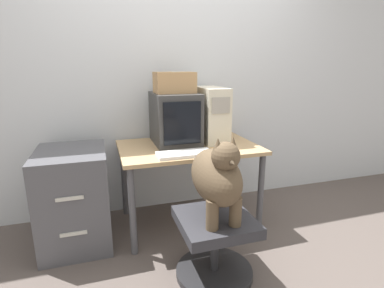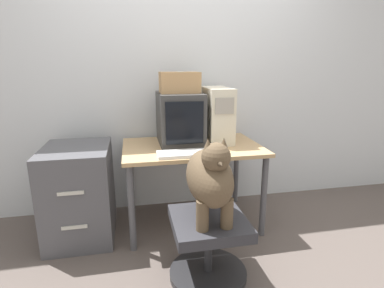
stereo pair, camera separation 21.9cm
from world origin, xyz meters
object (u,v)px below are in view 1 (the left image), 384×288
object	(u,v)px
pc_tower	(211,114)
keyboard	(185,154)
crt_monitor	(175,118)
dog	(217,176)
cardboard_box	(174,82)
filing_cabinet	(75,197)
office_chair	(215,243)

from	to	relation	value
pc_tower	keyboard	distance (m)	0.56
crt_monitor	dog	xyz separation A→B (m)	(0.04, -0.85, -0.22)
dog	cardboard_box	size ratio (longest dim) A/B	1.69
pc_tower	filing_cabinet	distance (m)	1.30
office_chair	cardboard_box	bearing A→B (deg)	92.86
keyboard	filing_cabinet	xyz separation A→B (m)	(-0.82, 0.24, -0.35)
pc_tower	office_chair	size ratio (longest dim) A/B	0.92
dog	keyboard	bearing A→B (deg)	98.20
crt_monitor	office_chair	size ratio (longest dim) A/B	0.92
dog	crt_monitor	bearing A→B (deg)	92.84
keyboard	cardboard_box	world-z (taller)	cardboard_box
cardboard_box	dog	bearing A→B (deg)	-87.17
dog	filing_cabinet	world-z (taller)	dog
keyboard	pc_tower	bearing A→B (deg)	47.62
crt_monitor	filing_cabinet	world-z (taller)	crt_monitor
keyboard	office_chair	xyz separation A→B (m)	(0.07, -0.46, -0.48)
pc_tower	keyboard	bearing A→B (deg)	-132.38
pc_tower	office_chair	bearing A→B (deg)	-108.52
office_chair	cardboard_box	size ratio (longest dim) A/B	1.58
keyboard	cardboard_box	bearing A→B (deg)	86.31
office_chair	filing_cabinet	bearing A→B (deg)	141.75
dog	cardboard_box	xyz separation A→B (m)	(-0.04, 0.85, 0.52)
keyboard	dog	xyz separation A→B (m)	(0.07, -0.47, -0.02)
crt_monitor	keyboard	size ratio (longest dim) A/B	1.13
dog	filing_cabinet	size ratio (longest dim) A/B	0.73
keyboard	crt_monitor	bearing A→B (deg)	86.28
keyboard	dog	size ratio (longest dim) A/B	0.76
office_chair	pc_tower	bearing A→B (deg)	71.48
filing_cabinet	cardboard_box	bearing A→B (deg)	9.91
dog	office_chair	bearing A→B (deg)	90.00
filing_cabinet	cardboard_box	size ratio (longest dim) A/B	2.31
pc_tower	cardboard_box	distance (m)	0.43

